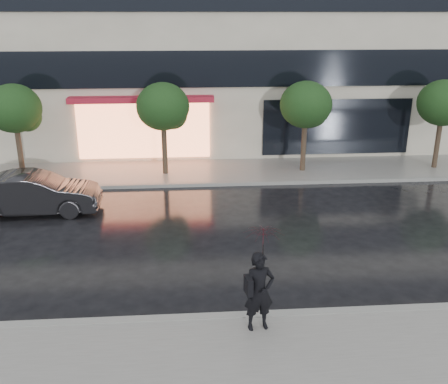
{
  "coord_description": "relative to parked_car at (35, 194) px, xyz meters",
  "views": [
    {
      "loc": [
        -2.01,
        -10.71,
        6.58
      ],
      "look_at": [
        -0.93,
        3.78,
        1.4
      ],
      "focal_mm": 40.0,
      "sensor_mm": 36.0,
      "label": 1
    }
  ],
  "objects": [
    {
      "name": "tree_far_west",
      "position": [
        -1.59,
        4.03,
        2.19
      ],
      "size": [
        2.2,
        2.2,
        3.99
      ],
      "color": "#33261C",
      "rests_on": "ground"
    },
    {
      "name": "tree_mid_west",
      "position": [
        4.41,
        4.03,
        2.19
      ],
      "size": [
        2.2,
        2.2,
        3.99
      ],
      "color": "#33261C",
      "rests_on": "ground"
    },
    {
      "name": "curb_near",
      "position": [
        7.35,
        -7.0,
        -0.66
      ],
      "size": [
        60.0,
        0.25,
        0.14
      ],
      "primitive_type": "cube",
      "color": "gray",
      "rests_on": "ground"
    },
    {
      "name": "ground",
      "position": [
        7.35,
        -6.0,
        -0.73
      ],
      "size": [
        120.0,
        120.0,
        0.0
      ],
      "primitive_type": "plane",
      "color": "black",
      "rests_on": "ground"
    },
    {
      "name": "parked_car",
      "position": [
        0.0,
        0.0,
        0.0
      ],
      "size": [
        4.46,
        1.68,
        1.45
      ],
      "primitive_type": "imported",
      "rotation": [
        0.0,
        0.0,
        1.6
      ],
      "color": "black",
      "rests_on": "ground"
    },
    {
      "name": "pedestrian_with_umbrella",
      "position": [
        6.81,
        -7.5,
        0.85
      ],
      "size": [
        0.97,
        0.98,
        2.38
      ],
      "rotation": [
        0.0,
        0.0,
        0.17
      ],
      "color": "black",
      "rests_on": "sidewalk_near"
    },
    {
      "name": "curb_far",
      "position": [
        7.35,
        2.5,
        -0.66
      ],
      "size": [
        60.0,
        0.25,
        0.14
      ],
      "primitive_type": "cube",
      "color": "gray",
      "rests_on": "ground"
    },
    {
      "name": "sidewalk_far",
      "position": [
        7.35,
        4.25,
        -0.67
      ],
      "size": [
        60.0,
        3.5,
        0.12
      ],
      "primitive_type": "cube",
      "color": "slate",
      "rests_on": "ground"
    },
    {
      "name": "sidewalk_near",
      "position": [
        7.35,
        -9.25,
        -0.67
      ],
      "size": [
        60.0,
        4.5,
        0.12
      ],
      "primitive_type": "cube",
      "color": "slate",
      "rests_on": "ground"
    },
    {
      "name": "tree_far_east",
      "position": [
        16.41,
        4.03,
        2.19
      ],
      "size": [
        2.2,
        2.2,
        3.99
      ],
      "color": "#33261C",
      "rests_on": "ground"
    },
    {
      "name": "tree_mid_east",
      "position": [
        10.41,
        4.03,
        2.19
      ],
      "size": [
        2.2,
        2.2,
        3.99
      ],
      "color": "#33261C",
      "rests_on": "ground"
    }
  ]
}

